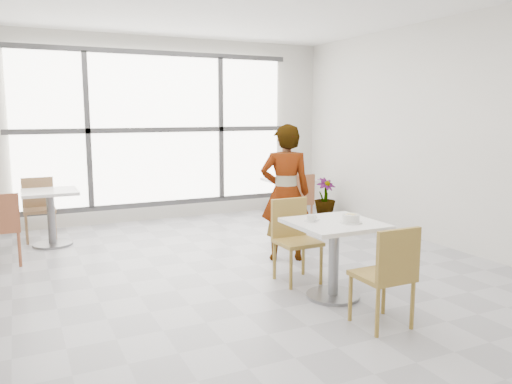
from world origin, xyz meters
name	(u,v)px	position (x,y,z in m)	size (l,w,h in m)	color
floor	(244,280)	(0.00, 0.00, 0.00)	(7.00, 7.00, 0.00)	#9E9EA5
wall_back	(157,130)	(0.00, 3.50, 1.50)	(6.00, 6.00, 0.00)	silver
wall_right	(457,135)	(3.00, 0.00, 1.50)	(7.00, 7.00, 0.00)	silver
window	(158,130)	(0.00, 3.44, 1.50)	(4.60, 0.07, 2.52)	white
main_table	(334,245)	(0.58, -0.83, 0.52)	(0.80, 0.80, 0.75)	white
chair_near	(389,270)	(0.57, -1.63, 0.50)	(0.42, 0.42, 0.87)	olive
chair_far	(294,234)	(0.49, -0.21, 0.50)	(0.42, 0.42, 0.87)	olive
oatmeal_bowl	(351,218)	(0.69, -0.94, 0.79)	(0.21, 0.21, 0.09)	silver
coffee_cup	(311,219)	(0.37, -0.74, 0.78)	(0.16, 0.13, 0.07)	silver
person	(285,193)	(0.77, 0.50, 0.82)	(0.60, 0.39, 1.65)	black
bg_table_left	(51,210)	(-1.75, 2.44, 0.49)	(0.70, 0.70, 0.75)	silver
bg_table_right	(290,196)	(1.73, 2.09, 0.49)	(0.70, 0.70, 0.75)	silver
bg_chair_left_near	(0,224)	(-2.34, 1.66, 0.50)	(0.42, 0.42, 0.87)	brown
bg_chair_left_far	(39,204)	(-1.88, 2.88, 0.50)	(0.42, 0.42, 0.87)	#9D754E
bg_chair_right_near	(298,198)	(1.67, 1.72, 0.50)	(0.42, 0.42, 0.87)	brown
bg_chair_right_far	(295,188)	(2.18, 2.71, 0.50)	(0.42, 0.42, 0.87)	#8E5E41
plant_right	(325,197)	(2.70, 2.56, 0.33)	(0.36, 0.36, 0.65)	#4C8B3F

